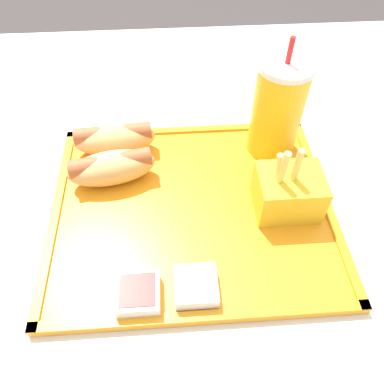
% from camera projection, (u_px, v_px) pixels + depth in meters
% --- Properties ---
extents(ground_plane, '(8.00, 8.00, 0.00)m').
position_uv_depth(ground_plane, '(182.00, 356.00, 1.12)').
color(ground_plane, '#383333').
extents(dining_table, '(1.27, 0.98, 0.76)m').
position_uv_depth(dining_table, '(179.00, 304.00, 0.83)').
color(dining_table, beige).
rests_on(dining_table, ground_plane).
extents(food_tray, '(0.38, 0.32, 0.01)m').
position_uv_depth(food_tray, '(192.00, 208.00, 0.52)').
color(food_tray, orange).
rests_on(food_tray, dining_table).
extents(soda_cup, '(0.07, 0.07, 0.18)m').
position_uv_depth(soda_cup, '(277.00, 109.00, 0.53)').
color(soda_cup, gold).
rests_on(soda_cup, food_tray).
extents(hot_dog_far, '(0.13, 0.06, 0.05)m').
position_uv_depth(hot_dog_far, '(114.00, 138.00, 0.56)').
color(hot_dog_far, tan).
rests_on(hot_dog_far, food_tray).
extents(hot_dog_near, '(0.13, 0.07, 0.05)m').
position_uv_depth(hot_dog_near, '(111.00, 167.00, 0.52)').
color(hot_dog_near, tan).
rests_on(hot_dog_near, food_tray).
extents(fries_carton, '(0.08, 0.07, 0.11)m').
position_uv_depth(fries_carton, '(288.00, 192.00, 0.49)').
color(fries_carton, gold).
rests_on(fries_carton, food_tray).
extents(sauce_cup_mayo, '(0.05, 0.05, 0.02)m').
position_uv_depth(sauce_cup_mayo, '(196.00, 286.00, 0.42)').
color(sauce_cup_mayo, silver).
rests_on(sauce_cup_mayo, food_tray).
extents(sauce_cup_ketchup, '(0.05, 0.05, 0.02)m').
position_uv_depth(sauce_cup_ketchup, '(138.00, 294.00, 0.42)').
color(sauce_cup_ketchup, silver).
rests_on(sauce_cup_ketchup, food_tray).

